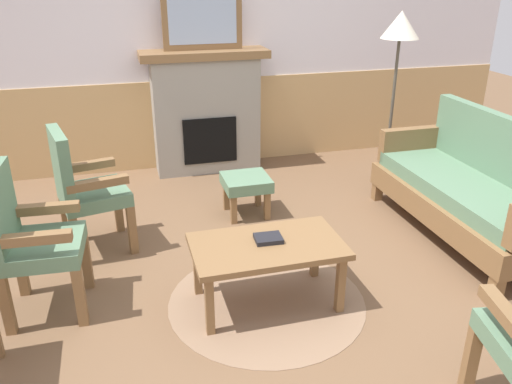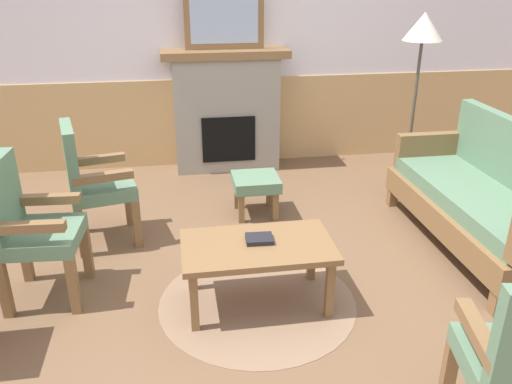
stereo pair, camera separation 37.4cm
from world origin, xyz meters
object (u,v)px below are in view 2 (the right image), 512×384
(couch, at_px, (483,200))
(book_on_table, at_px, (259,239))
(floor_lamp_by_couch, at_px, (422,38))
(fireplace, at_px, (226,110))
(framed_picture, at_px, (224,20))
(armchair_near_fireplace, at_px, (28,224))
(footstool, at_px, (256,184))
(armchair_by_window_left, at_px, (92,179))
(coffee_table, at_px, (257,251))

(couch, xyz_separation_m, book_on_table, (-1.82, -0.44, 0.06))
(floor_lamp_by_couch, bearing_deg, fireplace, 155.01)
(couch, relative_size, floor_lamp_by_couch, 1.07)
(framed_picture, xyz_separation_m, armchair_near_fireplace, (-1.51, -2.25, -1.02))
(couch, bearing_deg, footstool, 152.33)
(framed_picture, bearing_deg, book_on_table, -91.45)
(book_on_table, relative_size, footstool, 0.43)
(couch, distance_m, armchair_by_window_left, 3.03)
(couch, relative_size, armchair_near_fireplace, 1.84)
(fireplace, height_order, armchair_near_fireplace, fireplace)
(couch, bearing_deg, fireplace, 130.13)
(footstool, bearing_deg, armchair_by_window_left, -167.61)
(couch, xyz_separation_m, footstool, (-1.64, 0.86, -0.11))
(footstool, height_order, floor_lamp_by_couch, floor_lamp_by_couch)
(framed_picture, distance_m, book_on_table, 2.76)
(couch, distance_m, armchair_near_fireplace, 3.28)
(framed_picture, xyz_separation_m, coffee_table, (-0.08, -2.56, -1.17))
(floor_lamp_by_couch, bearing_deg, armchair_near_fireplace, -155.92)
(footstool, distance_m, armchair_by_window_left, 1.39)
(couch, distance_m, coffee_table, 1.90)
(fireplace, relative_size, armchair_by_window_left, 1.33)
(couch, relative_size, footstool, 4.50)
(coffee_table, distance_m, armchair_by_window_left, 1.55)
(book_on_table, bearing_deg, armchair_near_fireplace, 169.37)
(footstool, height_order, armchair_by_window_left, armchair_by_window_left)
(book_on_table, height_order, armchair_near_fireplace, armchair_near_fireplace)
(armchair_near_fireplace, bearing_deg, book_on_table, -10.63)
(book_on_table, bearing_deg, couch, 13.60)
(footstool, height_order, armchair_near_fireplace, armchair_near_fireplace)
(couch, xyz_separation_m, floor_lamp_by_couch, (-0.03, 1.28, 1.05))
(framed_picture, distance_m, floor_lamp_by_couch, 1.91)
(fireplace, distance_m, coffee_table, 2.58)
(fireplace, xyz_separation_m, framed_picture, (0.00, 0.00, 0.91))
(fireplace, height_order, footstool, fireplace)
(fireplace, distance_m, floor_lamp_by_couch, 2.07)
(fireplace, bearing_deg, book_on_table, -91.45)
(armchair_by_window_left, bearing_deg, book_on_table, -41.19)
(coffee_table, bearing_deg, floor_lamp_by_couch, 44.11)
(book_on_table, bearing_deg, footstool, 81.88)
(coffee_table, height_order, floor_lamp_by_couch, floor_lamp_by_couch)
(book_on_table, relative_size, armchair_near_fireplace, 0.18)
(armchair_by_window_left, bearing_deg, fireplace, 51.41)
(armchair_near_fireplace, relative_size, floor_lamp_by_couch, 0.58)
(framed_picture, height_order, armchair_by_window_left, framed_picture)
(couch, bearing_deg, floor_lamp_by_couch, 91.31)
(framed_picture, distance_m, couch, 2.97)
(coffee_table, bearing_deg, fireplace, 88.19)
(book_on_table, height_order, armchair_by_window_left, armchair_by_window_left)
(framed_picture, distance_m, coffee_table, 2.82)
(framed_picture, relative_size, footstool, 2.00)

